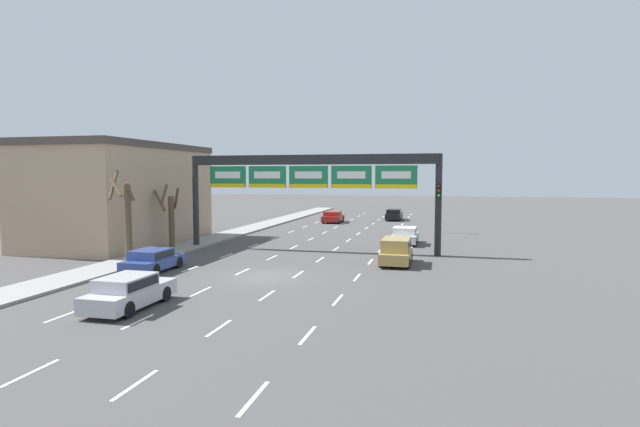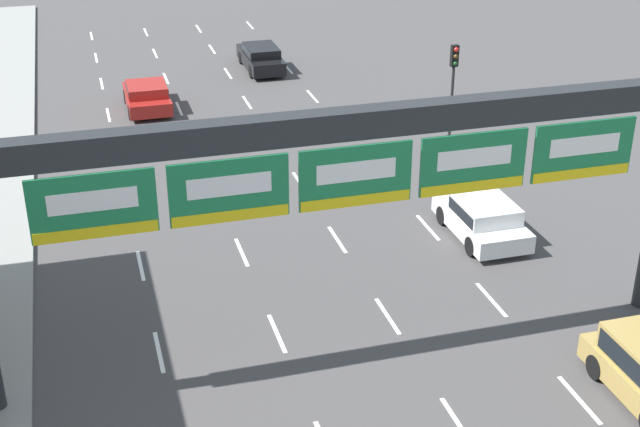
# 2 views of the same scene
# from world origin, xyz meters

# --- Properties ---
(ground_plane) EXTENTS (220.00, 220.00, 0.00)m
(ground_plane) POSITION_xyz_m (0.00, 0.00, 0.00)
(ground_plane) COLOR #474444
(sidewalk_left) EXTENTS (2.80, 110.00, 0.15)m
(sidewalk_left) POSITION_xyz_m (-9.65, 0.00, 0.07)
(sidewalk_left) COLOR gray
(sidewalk_left) RESTS_ON ground_plane
(lane_dashes) EXTENTS (10.02, 67.00, 0.01)m
(lane_dashes) POSITION_xyz_m (-0.00, 13.50, 0.00)
(lane_dashes) COLOR white
(lane_dashes) RESTS_ON ground_plane
(sign_gantry) EXTENTS (18.55, 0.70, 6.95)m
(sign_gantry) POSITION_xyz_m (-0.00, 9.51, 5.69)
(sign_gantry) COLOR #232628
(sign_gantry) RESTS_ON ground_plane
(building_near) EXTENTS (8.57, 15.05, 8.00)m
(building_near) POSITION_xyz_m (-15.65, 9.70, 4.01)
(building_near) COLOR tan
(building_near) RESTS_ON ground_plane
(suv_gold) EXTENTS (1.81, 3.96, 1.62)m
(suv_gold) POSITION_xyz_m (6.62, 5.52, 0.90)
(suv_gold) COLOR #A88947
(suv_gold) RESTS_ON ground_plane
(car_red) EXTENTS (1.99, 4.03, 1.30)m
(car_red) POSITION_xyz_m (-3.08, 31.27, 0.70)
(car_red) COLOR maroon
(car_red) RESTS_ON ground_plane
(car_silver) EXTENTS (1.81, 4.40, 1.39)m
(car_silver) POSITION_xyz_m (-3.11, -7.45, 0.75)
(car_silver) COLOR #B7B7BC
(car_silver) RESTS_ON ground_plane
(car_blue) EXTENTS (1.94, 4.10, 1.28)m
(car_blue) POSITION_xyz_m (-6.70, -0.06, 0.69)
(car_blue) COLOR navy
(car_blue) RESTS_ON ground_plane
(car_white) EXTENTS (1.99, 4.02, 1.37)m
(car_white) POSITION_xyz_m (6.43, 14.85, 0.74)
(car_white) COLOR silver
(car_white) RESTS_ON ground_plane
(car_black) EXTENTS (1.79, 4.59, 1.35)m
(car_black) POSITION_xyz_m (3.51, 36.18, 0.73)
(car_black) COLOR black
(car_black) RESTS_ON ground_plane
(traffic_light_near_gantry) EXTENTS (0.30, 0.35, 4.23)m
(traffic_light_near_gantry) POSITION_xyz_m (8.99, 23.50, 3.04)
(traffic_light_near_gantry) COLOR black
(traffic_light_near_gantry) RESTS_ON ground_plane
(traffic_light_mid_block) EXTENTS (0.30, 0.35, 4.88)m
(traffic_light_mid_block) POSITION_xyz_m (9.07, 9.30, 3.47)
(traffic_light_mid_block) COLOR black
(traffic_light_mid_block) RESTS_ON ground_plane
(tree_bare_closest) EXTENTS (1.55, 1.70, 5.66)m
(tree_bare_closest) POSITION_xyz_m (-9.60, 1.71, 2.93)
(tree_bare_closest) COLOR brown
(tree_bare_closest) RESTS_ON sidewalk_left
(tree_bare_second) EXTENTS (2.01, 2.02, 4.67)m
(tree_bare_second) POSITION_xyz_m (-10.23, 7.85, 2.45)
(tree_bare_second) COLOR brown
(tree_bare_second) RESTS_ON sidewalk_left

